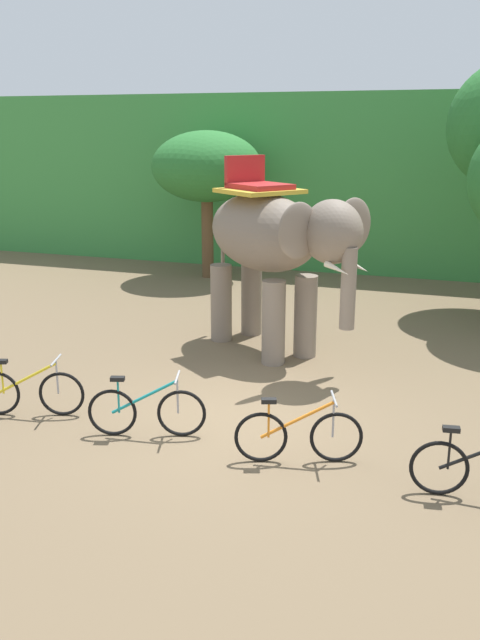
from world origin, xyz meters
TOP-DOWN VIEW (x-y plane):
  - ground_plane at (0.00, 0.00)m, footprint 80.00×80.00m
  - foliage_hedge at (0.00, 14.23)m, footprint 36.00×6.00m
  - tree_center at (-4.14, 9.48)m, footprint 3.14×3.14m
  - elephant at (-0.38, 3.35)m, footprint 3.92×3.42m
  - bike_yellow at (-3.05, -0.83)m, footprint 1.65×0.66m
  - bike_teal at (-1.01, -0.92)m, footprint 1.65×0.66m
  - bike_orange at (1.25, -0.99)m, footprint 1.64×0.70m

SIDE VIEW (x-z plane):
  - ground_plane at x=0.00m, z-range 0.00..0.00m
  - bike_yellow at x=-3.05m, z-range -0.07..0.85m
  - bike_teal at x=-1.01m, z-range -0.07..0.85m
  - bike_orange at x=1.25m, z-range -0.07..0.85m
  - elephant at x=-0.38m, z-range 0.31..4.09m
  - foliage_hedge at x=0.00m, z-range 0.00..5.30m
  - tree_center at x=-4.14m, z-range 1.08..5.30m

